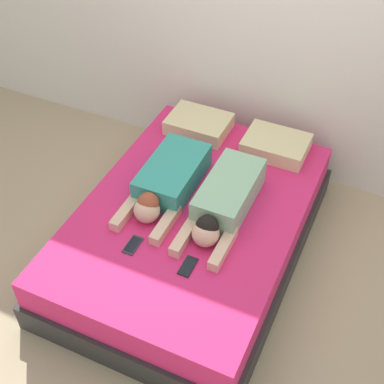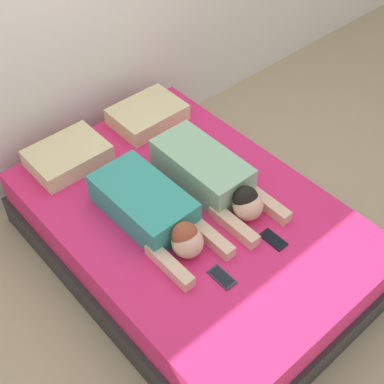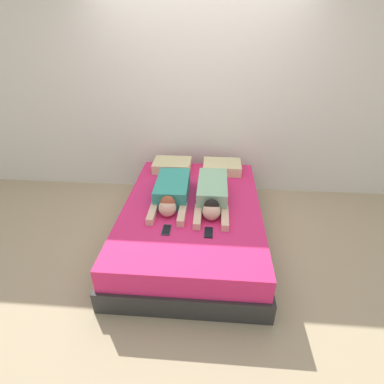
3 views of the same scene
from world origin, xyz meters
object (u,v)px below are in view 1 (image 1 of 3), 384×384
at_px(pillow_head_right, 276,145).
at_px(cell_phone_left, 133,245).
at_px(person_right, 224,201).
at_px(cell_phone_right, 188,266).
at_px(pillow_head_left, 199,124).
at_px(person_left, 167,182).
at_px(bed, 192,231).

height_order(pillow_head_right, cell_phone_left, pillow_head_right).
xyz_separation_m(person_right, cell_phone_right, (-0.02, -0.52, -0.09)).
relative_size(pillow_head_left, cell_phone_left, 3.04).
height_order(pillow_head_right, person_right, person_right).
height_order(person_left, person_right, person_right).
bearing_deg(person_right, cell_phone_right, -91.97).
height_order(person_right, cell_phone_left, person_right).
bearing_deg(pillow_head_left, cell_phone_left, -84.70).
bearing_deg(cell_phone_left, bed, 66.55).
distance_m(bed, person_right, 0.39).
distance_m(pillow_head_left, pillow_head_right, 0.63).
relative_size(pillow_head_right, cell_phone_left, 3.04).
height_order(bed, person_left, person_left).
bearing_deg(bed, cell_phone_left, -113.45).
xyz_separation_m(pillow_head_right, person_left, (-0.54, -0.74, 0.03)).
distance_m(person_left, person_right, 0.43).
height_order(bed, cell_phone_left, cell_phone_left).
relative_size(pillow_head_right, person_right, 0.53).
xyz_separation_m(pillow_head_right, person_right, (-0.11, -0.76, 0.04)).
relative_size(bed, cell_phone_right, 13.61).
xyz_separation_m(bed, person_left, (-0.22, 0.08, 0.32)).
bearing_deg(cell_phone_right, cell_phone_left, 178.73).
bearing_deg(cell_phone_left, person_left, 92.61).
bearing_deg(cell_phone_right, person_right, 88.03).
relative_size(person_left, cell_phone_right, 5.67).
xyz_separation_m(bed, pillow_head_right, (0.32, 0.82, 0.28)).
bearing_deg(cell_phone_right, pillow_head_left, 111.45).
bearing_deg(person_left, cell_phone_right, -52.93).
relative_size(pillow_head_left, pillow_head_right, 1.00).
relative_size(pillow_head_left, cell_phone_right, 3.04).
height_order(pillow_head_right, person_left, person_left).
bearing_deg(bed, person_left, 160.98).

